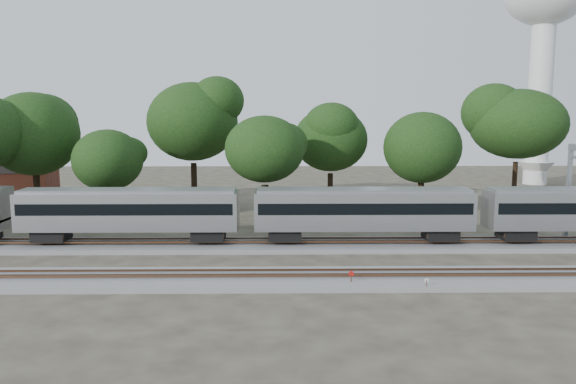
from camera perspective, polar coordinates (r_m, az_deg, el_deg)
name	(u,v)px	position (r m, az deg, el deg)	size (l,w,h in m)	color
ground	(284,266)	(43.10, -0.36, -7.55)	(160.00, 160.00, 0.00)	#383328
track_far	(284,245)	(48.85, -0.41, -5.41)	(160.00, 5.00, 0.73)	slate
track_near	(285,279)	(39.20, -0.32, -8.84)	(160.00, 5.00, 0.73)	slate
switch_stand_red	(351,277)	(38.06, 6.44, -8.59)	(0.36, 0.08, 1.15)	#512D19
switch_stand_white	(427,283)	(38.01, 13.90, -8.98)	(0.31, 0.08, 0.97)	#512D19
switch_lever	(405,286)	(38.66, 11.78, -9.34)	(0.50, 0.30, 0.30)	#512D19
water_tower	(545,16)	(100.65, 24.63, 15.98)	(12.99, 12.99, 35.96)	silver
brick_building	(8,184)	(79.23, -26.57, 0.76)	(12.06, 9.34, 5.30)	brown
tree_1	(34,134)	(67.22, -24.43, 5.38)	(9.44, 9.44, 13.30)	black
tree_2	(108,160)	(61.11, -17.84, 3.08)	(6.82, 6.82, 9.61)	black
tree_3	(193,122)	(67.03, -9.65, 7.04)	(10.69, 10.69, 15.07)	black
tree_4	(265,149)	(56.78, -2.39, 4.35)	(8.06, 8.06, 11.36)	black
tree_5	(331,140)	(65.20, 4.36, 5.30)	(8.61, 8.61, 12.14)	black
tree_6	(422,148)	(63.08, 13.48, 4.39)	(7.93, 7.93, 11.17)	black
tree_7	(518,124)	(75.31, 22.30, 6.40)	(10.34, 10.34, 14.58)	black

